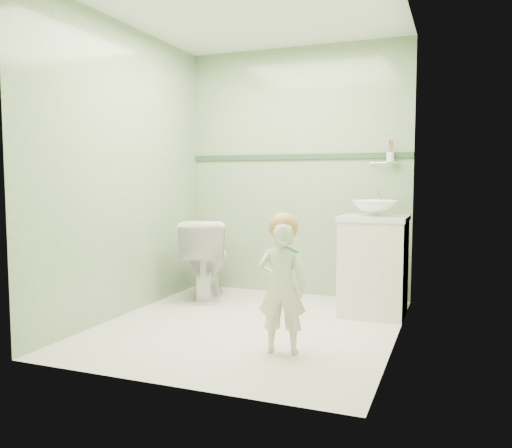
% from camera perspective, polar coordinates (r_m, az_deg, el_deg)
% --- Properties ---
extents(ground, '(2.50, 2.50, 0.00)m').
position_cam_1_polar(ground, '(4.11, -0.77, -11.06)').
color(ground, beige).
rests_on(ground, ground).
extents(room_shell, '(2.50, 2.54, 2.40)m').
position_cam_1_polar(room_shell, '(3.95, -0.79, 5.90)').
color(room_shell, gray).
rests_on(room_shell, ground).
extents(trim_stripe, '(2.20, 0.02, 0.05)m').
position_cam_1_polar(trim_stripe, '(5.13, 4.42, 7.34)').
color(trim_stripe, '#2C4E33').
rests_on(trim_stripe, room_shell).
extents(vanity, '(0.52, 0.50, 0.80)m').
position_cam_1_polar(vanity, '(4.47, 12.72, -4.62)').
color(vanity, silver).
rests_on(vanity, ground).
extents(counter, '(0.54, 0.52, 0.04)m').
position_cam_1_polar(counter, '(4.43, 12.82, 0.62)').
color(counter, white).
rests_on(counter, vanity).
extents(basin, '(0.37, 0.37, 0.13)m').
position_cam_1_polar(basin, '(4.42, 12.84, 1.71)').
color(basin, white).
rests_on(basin, counter).
extents(faucet, '(0.03, 0.13, 0.18)m').
position_cam_1_polar(faucet, '(4.60, 13.19, 2.82)').
color(faucet, silver).
rests_on(faucet, counter).
extents(cup_holder, '(0.26, 0.07, 0.21)m').
position_cam_1_polar(cup_holder, '(4.89, 14.38, 7.11)').
color(cup_holder, silver).
rests_on(cup_holder, room_shell).
extents(toilet, '(0.64, 0.84, 0.76)m').
position_cam_1_polar(toilet, '(5.00, -5.46, -3.78)').
color(toilet, white).
rests_on(toilet, ground).
extents(toddler, '(0.34, 0.26, 0.86)m').
position_cam_1_polar(toddler, '(3.41, 2.84, -6.97)').
color(toddler, beige).
rests_on(toddler, ground).
extents(hair_cap, '(0.19, 0.19, 0.19)m').
position_cam_1_polar(hair_cap, '(3.38, 3.01, -0.34)').
color(hair_cap, '#AB7A46').
rests_on(hair_cap, toddler).
extents(teal_toothbrush, '(0.11, 0.14, 0.08)m').
position_cam_1_polar(teal_toothbrush, '(3.24, 3.83, -2.73)').
color(teal_toothbrush, '#0F7E57').
rests_on(teal_toothbrush, toddler).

